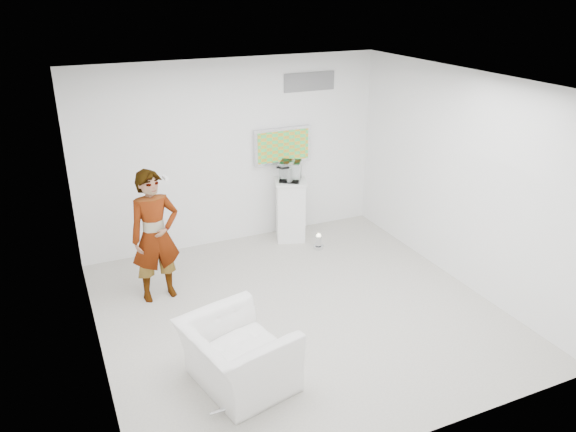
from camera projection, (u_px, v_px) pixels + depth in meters
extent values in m
cube|color=beige|center=(298.00, 310.00, 7.47)|extent=(5.00, 5.00, 0.01)
cube|color=#2E2E30|center=(300.00, 83.00, 6.31)|extent=(5.00, 5.00, 0.01)
cube|color=white|center=(233.00, 154.00, 9.00)|extent=(5.00, 0.01, 3.00)
cube|color=white|center=(423.00, 304.00, 4.78)|extent=(5.00, 0.01, 3.00)
cube|color=white|center=(86.00, 241.00, 5.95)|extent=(0.01, 5.00, 3.00)
cube|color=white|center=(461.00, 179.00, 7.83)|extent=(0.01, 5.00, 3.00)
cube|color=silver|center=(282.00, 146.00, 9.25)|extent=(1.00, 0.08, 0.60)
cube|color=slate|center=(309.00, 82.00, 9.09)|extent=(0.90, 0.02, 0.30)
imported|color=white|center=(155.00, 236.00, 7.47)|extent=(0.71, 0.51, 1.83)
imported|color=white|center=(237.00, 355.00, 5.97)|extent=(1.21, 1.32, 0.73)
cube|color=white|center=(290.00, 210.00, 9.38)|extent=(0.64, 0.64, 1.04)
cylinder|color=silver|center=(318.00, 242.00, 9.16)|extent=(0.19, 0.19, 0.25)
cube|color=white|center=(291.00, 171.00, 9.12)|extent=(0.45, 0.45, 0.32)
cube|color=white|center=(291.00, 174.00, 9.14)|extent=(0.14, 0.15, 0.21)
cube|color=white|center=(165.00, 178.00, 7.42)|extent=(0.05, 0.16, 0.04)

